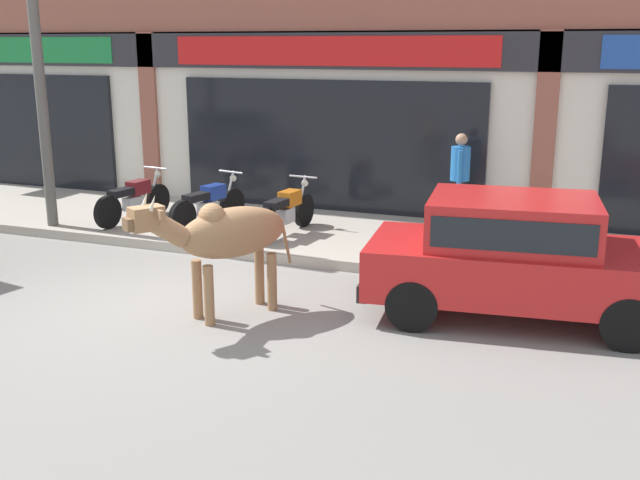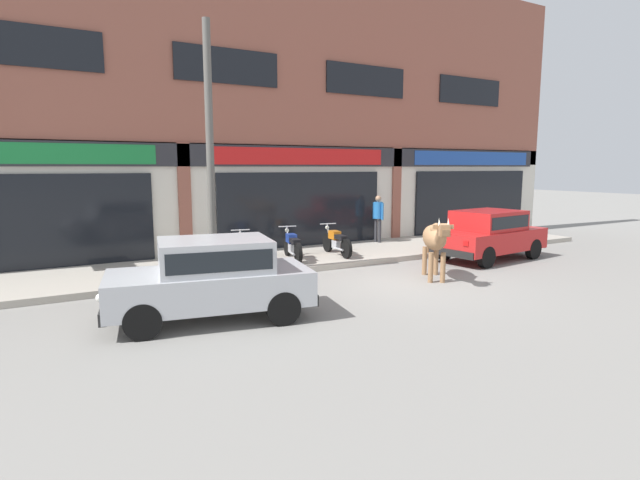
{
  "view_description": "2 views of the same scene",
  "coord_description": "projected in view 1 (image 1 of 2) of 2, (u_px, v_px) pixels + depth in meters",
  "views": [
    {
      "loc": [
        4.82,
        -7.53,
        3.17
      ],
      "look_at": [
        1.54,
        1.0,
        0.77
      ],
      "focal_mm": 42.0,
      "sensor_mm": 36.0,
      "label": 1
    },
    {
      "loc": [
        -7.59,
        -8.92,
        2.72
      ],
      "look_at": [
        -1.89,
        1.0,
        1.04
      ],
      "focal_mm": 28.0,
      "sensor_mm": 36.0,
      "label": 2
    }
  ],
  "objects": [
    {
      "name": "motorcycle_2",
      "position": [
        286.0,
        211.0,
        12.17
      ],
      "size": [
        0.53,
        1.81,
        0.88
      ],
      "color": "black",
      "rests_on": "sidewalk"
    },
    {
      "name": "utility_pole",
      "position": [
        37.0,
        50.0,
        12.13
      ],
      "size": [
        0.18,
        0.18,
        5.86
      ],
      "primitive_type": "cylinder",
      "color": "#595651",
      "rests_on": "sidewalk"
    },
    {
      "name": "car_1",
      "position": [
        516.0,
        252.0,
        8.76
      ],
      "size": [
        3.74,
        1.99,
        1.46
      ],
      "color": "black",
      "rests_on": "ground"
    },
    {
      "name": "ground_plane",
      "position": [
        176.0,
        308.0,
        9.28
      ],
      "size": [
        90.0,
        90.0,
        0.0
      ],
      "primitive_type": "plane",
      "color": "gray"
    },
    {
      "name": "cow",
      "position": [
        226.0,
        235.0,
        8.77
      ],
      "size": [
        1.37,
        1.9,
        1.61
      ],
      "color": "#936B47",
      "rests_on": "ground"
    },
    {
      "name": "sidewalk",
      "position": [
        295.0,
        232.0,
        12.7
      ],
      "size": [
        19.0,
        3.23,
        0.15
      ],
      "primitive_type": "cube",
      "color": "#A8A093",
      "rests_on": "ground"
    },
    {
      "name": "motorcycle_0",
      "position": [
        134.0,
        199.0,
        13.07
      ],
      "size": [
        0.57,
        1.81,
        0.88
      ],
      "color": "black",
      "rests_on": "sidewalk"
    },
    {
      "name": "pedestrian",
      "position": [
        460.0,
        171.0,
        12.41
      ],
      "size": [
        0.32,
        0.5,
        1.6
      ],
      "color": "#2D2D33",
      "rests_on": "sidewalk"
    },
    {
      "name": "motorcycle_1",
      "position": [
        208.0,
        204.0,
        12.68
      ],
      "size": [
        0.67,
        1.79,
        0.88
      ],
      "color": "black",
      "rests_on": "sidewalk"
    }
  ]
}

